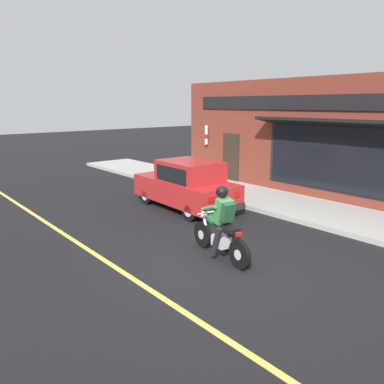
% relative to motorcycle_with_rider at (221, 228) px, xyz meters
% --- Properties ---
extents(ground_plane, '(80.00, 80.00, 0.00)m').
position_rel_motorcycle_with_rider_xyz_m(ground_plane, '(-0.23, -0.19, -0.68)').
color(ground_plane, black).
extents(sidewalk_curb, '(2.60, 22.00, 0.14)m').
position_rel_motorcycle_with_rider_xyz_m(sidewalk_curb, '(4.65, 2.81, -0.61)').
color(sidewalk_curb, '#ADAAA3').
rests_on(sidewalk_curb, ground).
extents(lane_stripe, '(0.12, 19.80, 0.01)m').
position_rel_motorcycle_with_rider_xyz_m(lane_stripe, '(-2.03, 2.81, -0.67)').
color(lane_stripe, '#D1C64C').
rests_on(lane_stripe, ground).
extents(storefront_building, '(1.25, 11.50, 4.20)m').
position_rel_motorcycle_with_rider_xyz_m(storefront_building, '(6.17, 2.17, 1.43)').
color(storefront_building, maroon).
rests_on(storefront_building, ground).
extents(motorcycle_with_rider, '(0.66, 2.01, 1.62)m').
position_rel_motorcycle_with_rider_xyz_m(motorcycle_with_rider, '(0.00, 0.00, 0.00)').
color(motorcycle_with_rider, black).
rests_on(motorcycle_with_rider, ground).
extents(car_hatchback, '(1.80, 3.85, 1.57)m').
position_rel_motorcycle_with_rider_xyz_m(car_hatchback, '(1.98, 3.56, 0.09)').
color(car_hatchback, black).
rests_on(car_hatchback, ground).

